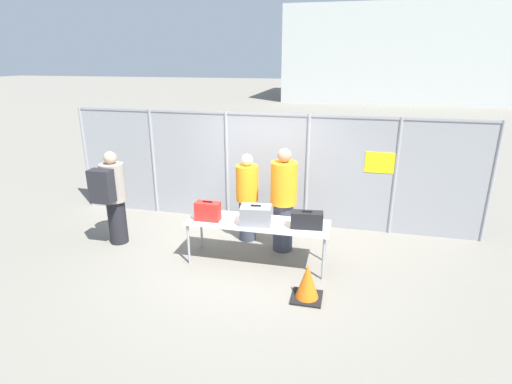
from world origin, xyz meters
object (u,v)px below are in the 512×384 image
Objects in this scene: suitcase_black at (307,220)px; traffic_cone at (307,283)px; utility_trailer at (331,182)px; suitcase_red at (208,211)px; inspection_table at (258,225)px; traveler_hooded at (112,195)px; suitcase_grey at (256,215)px; security_worker_near at (284,199)px; security_worker_far at (247,197)px.

suitcase_black reaches higher than traffic_cone.
suitcase_red is at bearing -115.27° from utility_trailer.
inspection_table is 4.28× the size of traffic_cone.
suitcase_grey is at bearing -7.35° from traveler_hooded.
suitcase_black is 0.30× the size of traveler_hooded.
suitcase_black is at bearing 2.24° from suitcase_red.
suitcase_grey is 0.76m from security_worker_near.
security_worker_near is 0.77m from security_worker_far.
suitcase_red reaches higher than utility_trailer.
suitcase_black is at bearing 135.33° from security_worker_near.
suitcase_grey is (0.81, 0.02, -0.00)m from suitcase_red.
suitcase_red is 0.24× the size of security_worker_far.
suitcase_red is at bearing -9.76° from traveler_hooded.
suitcase_grey reaches higher than traffic_cone.
traveler_hooded is at bearing 17.20° from security_worker_near.
inspection_table is at bearing 82.84° from suitcase_grey.
security_worker_near is at bearing 112.62° from traffic_cone.
utility_trailer is at bearing 87.19° from suitcase_black.
suitcase_black is (1.63, 0.06, -0.02)m from suitcase_red.
suitcase_red is 0.81m from suitcase_grey.
utility_trailer is (1.81, 3.83, -0.51)m from suitcase_red.
suitcase_grey reaches higher than inspection_table.
suitcase_red reaches higher than inspection_table.
suitcase_black is 3.81m from utility_trailer.
suitcase_red is 1.91m from traveler_hooded.
suitcase_red is at bearing 76.57° from security_worker_far.
traveler_hooded is at bearing 173.60° from suitcase_red.
security_worker_far is at bearing 112.54° from suitcase_grey.
inspection_table is 0.95m from security_worker_far.
security_worker_near reaches higher than suitcase_black.
utility_trailer is (3.70, 3.62, -0.57)m from traveler_hooded.
suitcase_grey is 1.02× the size of suitcase_black.
security_worker_near is (3.04, 0.49, 0.00)m from traveler_hooded.
suitcase_grey is at bearing 122.97° from security_worker_far.
traveler_hooded is 2.43m from security_worker_far.
suitcase_black is 0.16× the size of utility_trailer.
inspection_table is 1.26× the size of security_worker_near.
security_worker_far is 3.23m from utility_trailer.
suitcase_red is 0.23× the size of traveler_hooded.
suitcase_grey is 0.97× the size of traffic_cone.
security_worker_near reaches higher than inspection_table.
suitcase_red is 0.22× the size of security_worker_near.
security_worker_far is 0.51× the size of utility_trailer.
suitcase_grey is at bearing 1.70° from suitcase_red.
traffic_cone is (0.94, -0.87, -0.44)m from inspection_table.
inspection_table is at bearing 125.49° from security_worker_far.
traffic_cone is at bearing 120.73° from security_worker_near.
utility_trailer is (1.39, 2.88, -0.48)m from security_worker_far.
traveler_hooded is 0.53× the size of utility_trailer.
suitcase_black is 1.05m from traffic_cone.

